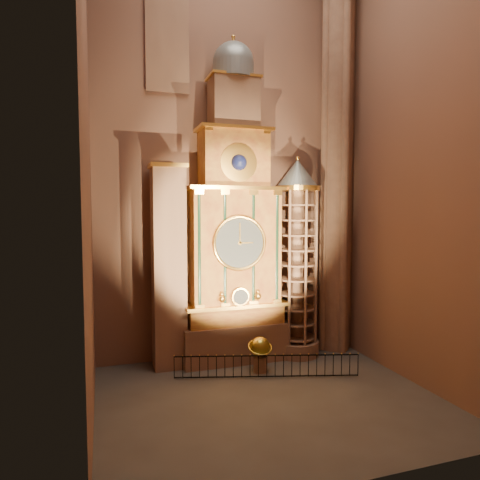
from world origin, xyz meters
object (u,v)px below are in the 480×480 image
object	(u,v)px
celestial_globe	(260,351)
iron_railing	(267,366)
portrait_tower	(169,266)
astronomical_clock	(234,234)
stair_turret	(297,259)

from	to	relation	value
celestial_globe	iron_railing	bearing A→B (deg)	-89.08
portrait_tower	celestial_globe	bearing A→B (deg)	-26.80
astronomical_clock	portrait_tower	size ratio (longest dim) A/B	1.64
portrait_tower	iron_railing	distance (m)	6.82
astronomical_clock	portrait_tower	xyz separation A→B (m)	(-3.40, 0.02, -1.53)
stair_turret	astronomical_clock	bearing A→B (deg)	175.70
astronomical_clock	celestial_globe	xyz separation A→B (m)	(0.71, -2.06, -5.64)
portrait_tower	celestial_globe	distance (m)	6.17
astronomical_clock	portrait_tower	bearing A→B (deg)	179.71
astronomical_clock	celestial_globe	world-z (taller)	astronomical_clock
iron_railing	stair_turret	bearing A→B (deg)	43.76
astronomical_clock	stair_turret	size ratio (longest dim) A/B	1.55
celestial_globe	iron_railing	distance (m)	0.98
celestial_globe	stair_turret	bearing A→B (deg)	32.77
celestial_globe	portrait_tower	bearing A→B (deg)	153.20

